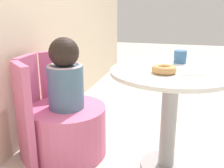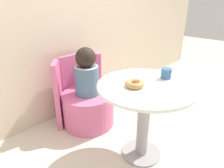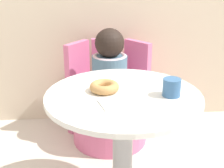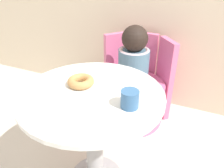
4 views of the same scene
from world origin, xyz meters
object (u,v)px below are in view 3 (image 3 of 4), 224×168
(donut, at_px, (104,87))
(cup, at_px, (172,87))
(child_figure, at_px, (110,65))
(round_table, at_px, (123,125))
(tub_chair, at_px, (110,118))

(donut, relative_size, cup, 1.71)
(child_figure, xyz_separation_m, cup, (0.24, -0.77, 0.13))
(child_figure, xyz_separation_m, donut, (-0.08, -0.68, 0.11))
(cup, bearing_deg, child_figure, 107.28)
(round_table, height_order, child_figure, child_figure)
(child_figure, height_order, donut, child_figure)
(round_table, height_order, cup, cup)
(donut, height_order, cup, cup)
(round_table, xyz_separation_m, tub_chair, (-0.01, 0.72, -0.33))
(tub_chair, relative_size, child_figure, 1.12)
(donut, bearing_deg, child_figure, 83.21)
(child_figure, height_order, cup, child_figure)
(tub_chair, height_order, child_figure, child_figure)
(round_table, distance_m, tub_chair, 0.80)
(tub_chair, height_order, cup, cup)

